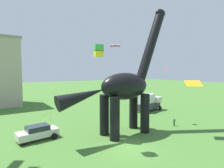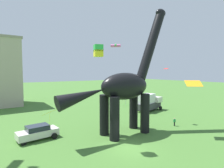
{
  "view_description": "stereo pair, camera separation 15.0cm",
  "coord_description": "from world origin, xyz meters",
  "views": [
    {
      "loc": [
        -11.11,
        -12.96,
        7.39
      ],
      "look_at": [
        1.37,
        5.03,
        5.88
      ],
      "focal_mm": 28.99,
      "sensor_mm": 36.0,
      "label": 1
    },
    {
      "loc": [
        -10.98,
        -13.04,
        7.39
      ],
      "look_at": [
        1.37,
        5.03,
        5.88
      ],
      "focal_mm": 28.99,
      "sensor_mm": 36.0,
      "label": 2
    }
  ],
  "objects": [
    {
      "name": "kite_drifting",
      "position": [
        -2.35,
        1.86,
        9.34
      ],
      "size": [
        0.97,
        0.97,
        1.12
      ],
      "color": "green"
    },
    {
      "name": "kite_near_low",
      "position": [
        10.32,
        16.85,
        12.6
      ],
      "size": [
        2.04,
        2.08,
        0.59
      ],
      "color": "pink"
    },
    {
      "name": "parked_sedan_left",
      "position": [
        -6.8,
        7.45,
        0.81
      ],
      "size": [
        4.35,
        2.17,
        1.55
      ],
      "rotation": [
        0.0,
        0.0,
        0.1
      ],
      "color": "silver",
      "rests_on": "ground_plane"
    },
    {
      "name": "festival_canopy_tent",
      "position": [
        15.11,
        16.51,
        2.54
      ],
      "size": [
        3.15,
        3.15,
        3.0
      ],
      "color": "#B2B2B7",
      "rests_on": "ground_plane"
    },
    {
      "name": "kite_mid_center",
      "position": [
        -7.7,
        -0.81,
        4.64
      ],
      "size": [
        1.01,
        1.0,
        1.1
      ],
      "color": "yellow"
    },
    {
      "name": "kite_trailing",
      "position": [
        8.17,
        -1.4,
        6.05
      ],
      "size": [
        2.11,
        2.04,
        0.64
      ],
      "color": "orange"
    },
    {
      "name": "kite_mid_left",
      "position": [
        10.05,
        3.99,
        7.8
      ],
      "size": [
        0.53,
        0.68,
        0.15
      ],
      "color": "red"
    },
    {
      "name": "dinosaur_sculpture",
      "position": [
        2.17,
        3.57,
        5.66
      ],
      "size": [
        14.99,
        3.17,
        15.66
      ],
      "rotation": [
        0.0,
        0.0,
        0.39
      ],
      "color": "black",
      "rests_on": "ground_plane"
    },
    {
      "name": "ground_plane",
      "position": [
        0.0,
        0.0,
        0.0
      ],
      "size": [
        240.0,
        240.0,
        0.0
      ],
      "primitive_type": "plane",
      "color": "#42702D"
    },
    {
      "name": "parked_box_truck",
      "position": [
        13.77,
        10.9,
        1.65
      ],
      "size": [
        5.95,
        3.43,
        3.2
      ],
      "rotation": [
        0.0,
        0.0,
        0.25
      ],
      "color": "#38383D",
      "rests_on": "ground_plane"
    },
    {
      "name": "person_watching_child",
      "position": [
        9.65,
        2.09,
        0.66
      ],
      "size": [
        0.41,
        0.18,
        1.08
      ],
      "rotation": [
        0.0,
        0.0,
        4.53
      ],
      "color": "black",
      "rests_on": "ground_plane"
    }
  ]
}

